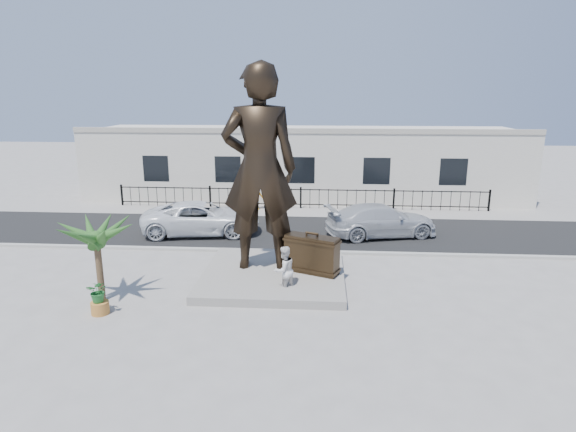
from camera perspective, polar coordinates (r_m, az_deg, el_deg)
name	(u,v)px	position (r m, az deg, el deg)	size (l,w,h in m)	color
ground	(284,295)	(16.77, -0.49, -9.35)	(100.00, 100.00, 0.00)	#9E9991
street	(296,230)	(24.29, 1.00, -1.72)	(40.00, 7.00, 0.01)	black
curb	(292,252)	(20.94, 0.49, -4.23)	(40.00, 0.25, 0.12)	#A5A399
far_sidewalk	(300,211)	(28.15, 1.44, 0.56)	(40.00, 2.50, 0.02)	#9E9991
plinth	(274,275)	(18.14, -1.70, -6.96)	(5.20, 5.20, 0.30)	gray
fence	(301,199)	(28.79, 1.52, 2.08)	(22.00, 0.10, 1.20)	black
building	(304,162)	(32.64, 1.87, 6.41)	(28.00, 7.00, 4.40)	silver
statue	(260,169)	(17.64, -3.39, 5.63)	(2.75, 1.80, 7.54)	black
suitcase	(312,254)	(17.74, 2.83, -4.56)	(1.98, 0.63, 1.39)	#302214
tourist	(284,270)	(16.60, -0.47, -6.44)	(0.83, 0.64, 1.70)	silver
car_white	(201,218)	(23.93, -10.24, -0.24)	(2.60, 5.64, 1.57)	white
car_silver	(381,220)	(23.61, 10.99, -0.50)	(2.17, 5.33, 1.55)	#BABCC0
worker	(256,197)	(28.42, -3.76, 2.29)	(1.00, 0.57, 1.55)	#FD990D
palm_tree	(103,300)	(17.55, -21.11, -9.27)	(1.80, 1.80, 3.20)	#27521E
planter	(100,308)	(16.49, -21.38, -10.09)	(0.56, 0.56, 0.40)	#B87530
shrub	(98,291)	(16.27, -21.56, -8.29)	(0.65, 0.56, 0.72)	#216629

